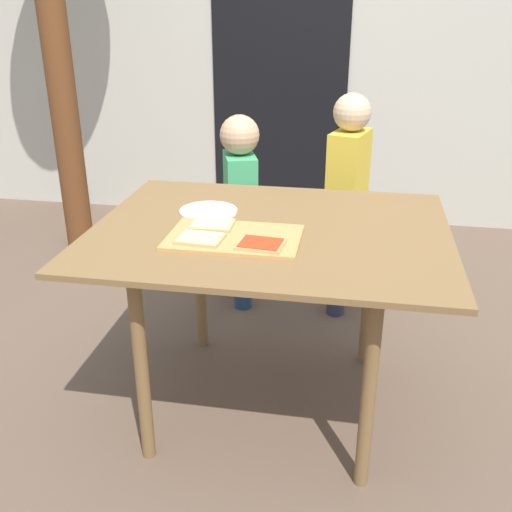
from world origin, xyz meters
The scene contains 11 objects.
ground_plane centered at (0.00, 0.00, 0.00)m, with size 16.00×16.00×0.00m, color brown.
house_wall_back centered at (0.00, 2.25, 1.25)m, with size 8.00×0.20×2.51m, color #BCB7A8.
house_door centered at (-0.27, 2.15, 1.00)m, with size 0.90×0.02×2.00m, color black.
dining_table centered at (0.00, 0.00, 0.64)m, with size 1.21×0.96×0.73m.
cutting_board centered at (-0.10, -0.13, 0.73)m, with size 0.43×0.28×0.01m, color tan.
pizza_slice_far_left centered at (-0.19, -0.05, 0.75)m, with size 0.14×0.12×0.01m.
pizza_slice_near_right centered at (0.00, -0.20, 0.75)m, with size 0.15×0.13×0.01m.
pizza_slice_near_left centered at (-0.20, -0.18, 0.75)m, with size 0.15×0.12×0.01m.
plate_white_left centered at (-0.25, 0.12, 0.73)m, with size 0.21×0.21×0.01m, color white.
child_left centered at (-0.27, 0.81, 0.56)m, with size 0.21×0.27×0.96m.
child_right centered at (0.24, 0.83, 0.62)m, with size 0.20×0.27×1.07m.
Camera 1 is at (0.28, -1.85, 1.44)m, focal length 41.22 mm.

